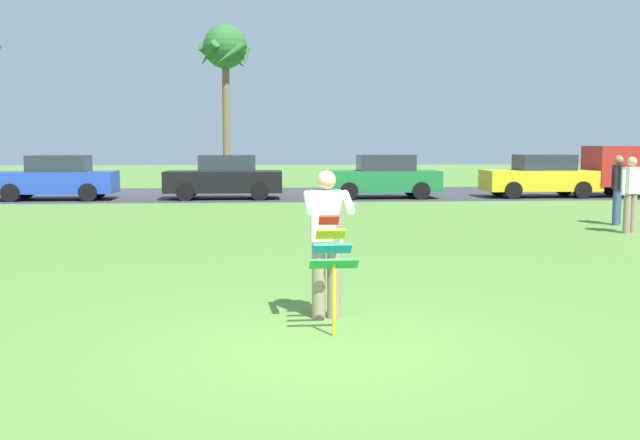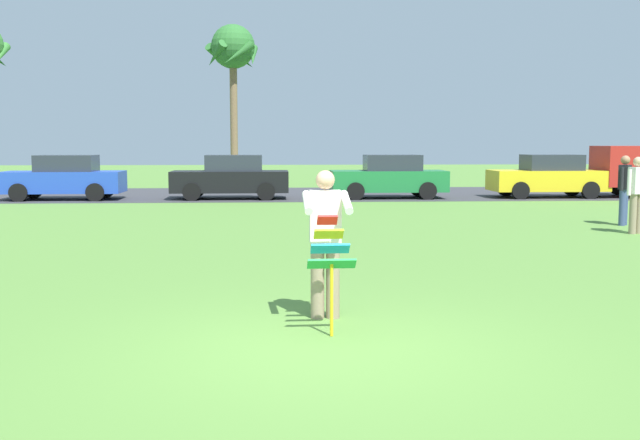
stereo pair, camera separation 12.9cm
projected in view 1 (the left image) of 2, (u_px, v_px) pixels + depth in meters
name	position (u px, v px, depth m)	size (l,w,h in m)	color
ground_plane	(327.00, 349.00, 7.25)	(120.00, 120.00, 0.00)	#568438
road_strip	(281.00, 194.00, 28.93)	(120.00, 8.00, 0.01)	#38383D
person_kite_flyer	(327.00, 238.00, 8.40)	(0.54, 0.65, 1.73)	gray
kite_held	(332.00, 254.00, 7.79)	(0.52, 0.64, 1.25)	red
parked_car_blue	(56.00, 178.00, 25.88)	(4.22, 1.87, 1.60)	#2347B7
parked_car_black	(224.00, 178.00, 26.32)	(4.21, 1.86, 1.60)	black
parked_car_green	(382.00, 177.00, 26.74)	(4.21, 1.86, 1.60)	#1E7238
parked_car_yellow	(541.00, 177.00, 27.18)	(4.21, 1.86, 1.60)	yellow
palm_tree_right_near	(225.00, 53.00, 34.80)	(2.58, 2.71, 7.67)	brown
person_walker_near	(618.00, 188.00, 18.05)	(0.41, 0.45, 1.73)	#384772
person_walker_far	(631.00, 192.00, 16.40)	(0.54, 0.33, 1.73)	gray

